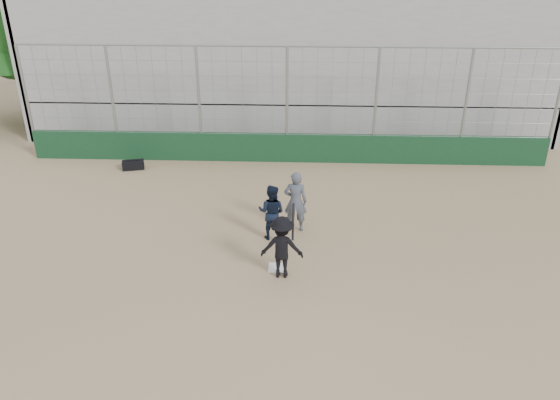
{
  "coord_description": "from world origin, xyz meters",
  "views": [
    {
      "loc": [
        0.52,
        -11.09,
        7.17
      ],
      "look_at": [
        0.0,
        1.4,
        1.15
      ],
      "focal_mm": 35.0,
      "sensor_mm": 36.0,
      "label": 1
    }
  ],
  "objects_px": {
    "batter_at_plate": "(282,247)",
    "umpire": "(295,204)",
    "catcher_crouched": "(272,221)",
    "equipment_bag": "(133,165)"
  },
  "relations": [
    {
      "from": "batter_at_plate",
      "to": "equipment_bag",
      "type": "distance_m",
      "value": 8.29
    },
    {
      "from": "batter_at_plate",
      "to": "umpire",
      "type": "xyz_separation_m",
      "value": [
        0.28,
        2.24,
        -0.0
      ]
    },
    {
      "from": "batter_at_plate",
      "to": "catcher_crouched",
      "type": "relative_size",
      "value": 1.61
    },
    {
      "from": "catcher_crouched",
      "to": "equipment_bag",
      "type": "bearing_deg",
      "value": 137.45
    },
    {
      "from": "umpire",
      "to": "equipment_bag",
      "type": "distance_m",
      "value": 6.96
    },
    {
      "from": "batter_at_plate",
      "to": "catcher_crouched",
      "type": "height_order",
      "value": "batter_at_plate"
    },
    {
      "from": "batter_at_plate",
      "to": "catcher_crouched",
      "type": "distance_m",
      "value": 1.76
    },
    {
      "from": "batter_at_plate",
      "to": "catcher_crouched",
      "type": "xyz_separation_m",
      "value": [
        -0.33,
        1.71,
        -0.24
      ]
    },
    {
      "from": "equipment_bag",
      "to": "catcher_crouched",
      "type": "bearing_deg",
      "value": -42.55
    },
    {
      "from": "catcher_crouched",
      "to": "equipment_bag",
      "type": "height_order",
      "value": "catcher_crouched"
    }
  ]
}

